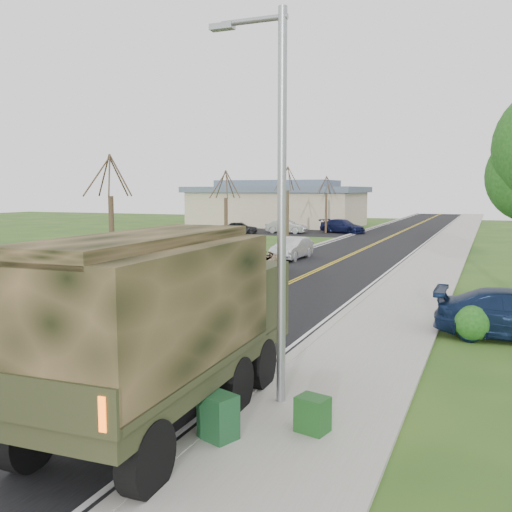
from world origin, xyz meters
The scene contains 19 objects.
ground centered at (0.00, 0.00, 0.00)m, with size 160.00×160.00×0.00m, color #224818.
road centered at (0.00, 40.00, 0.01)m, with size 8.00×120.00×0.01m, color black.
curb_right centered at (4.15, 40.00, 0.06)m, with size 0.30×120.00×0.12m, color #9E998E.
sidewalk_right centered at (5.90, 40.00, 0.05)m, with size 3.20×120.00×0.10m, color #9E998E.
curb_left centered at (-4.15, 40.00, 0.05)m, with size 0.30×120.00×0.10m, color #9E998E.
street_light centered at (4.90, -0.50, 4.43)m, with size 1.65×0.22×8.00m.
bare_tree_a centered at (-7.00, 10.00, 2.63)m, with size 1.93×2.26×6.08m.
bare_tree_b centered at (-7.00, 22.00, 2.48)m, with size 1.83×2.14×5.73m.
bare_tree_c centered at (-7.00, 34.00, 2.78)m, with size 2.04×2.39×6.42m.
bare_tree_d centered at (-7.00, 46.00, 2.55)m, with size 1.88×2.20×5.91m.
commercial_building centered at (-15.98, 55.97, 2.69)m, with size 25.50×21.50×5.65m.
military_truck centered at (3.21, -2.10, 2.12)m, with size 2.81×7.51×3.70m.
suv_champagne centered at (-2.51, 15.98, 0.64)m, with size 2.14×4.64×1.29m, color #947953.
sedan_silver centered at (-3.00, 23.50, 0.71)m, with size 1.51×4.34×1.43m, color silver.
utility_box_near centered at (4.60, -2.62, 0.50)m, with size 0.60×0.50×0.80m, color #184423.
utility_box_far centered at (6.05, -1.70, 0.43)m, with size 0.55×0.45×0.65m, color #1A4B1B.
lot_car_dark centered at (-14.98, 42.02, 0.62)m, with size 1.46×3.64×1.24m, color black.
lot_car_silver centered at (-10.72, 44.19, 0.69)m, with size 1.47×4.21×1.39m, color #A6A5AA.
lot_car_navy centered at (-5.39, 46.64, 0.72)m, with size 2.02×4.97×1.44m, color #0E1335.
Camera 1 is at (8.91, -11.28, 4.48)m, focal length 40.00 mm.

